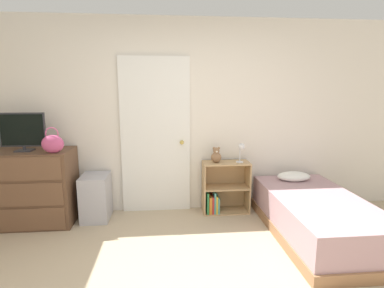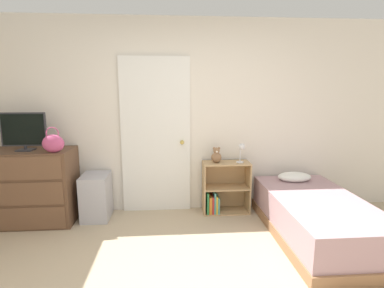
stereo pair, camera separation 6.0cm
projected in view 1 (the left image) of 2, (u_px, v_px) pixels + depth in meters
wall_back at (181, 117)px, 3.99m from camera, size 10.00×0.06×2.55m
door_closed at (156, 136)px, 3.96m from camera, size 0.91×0.09×2.06m
dresser at (33, 187)px, 3.66m from camera, size 0.98×0.55×0.92m
tv at (23, 131)px, 3.51m from camera, size 0.52×0.16×0.46m
handbag at (53, 144)px, 3.42m from camera, size 0.25×0.13×0.30m
storage_bin at (96, 197)px, 3.82m from camera, size 0.34×0.43×0.58m
bookshelf at (222, 191)px, 4.04m from camera, size 0.62×0.29×0.69m
teddy_bear at (216, 156)px, 3.93m from camera, size 0.14×0.14×0.21m
desk_lamp at (241, 149)px, 3.91m from camera, size 0.11×0.10×0.26m
bed at (316, 216)px, 3.39m from camera, size 0.98×1.82×0.56m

